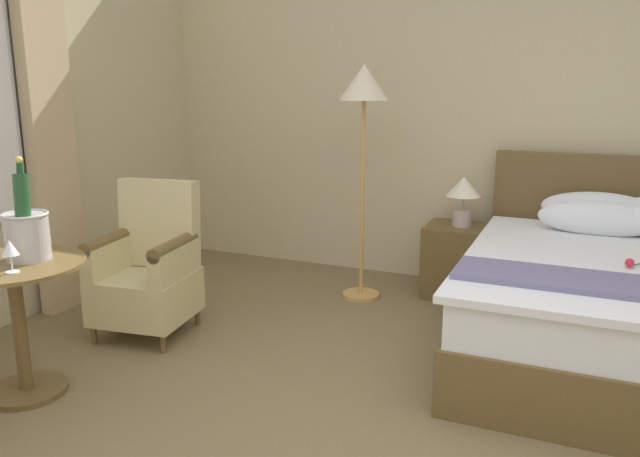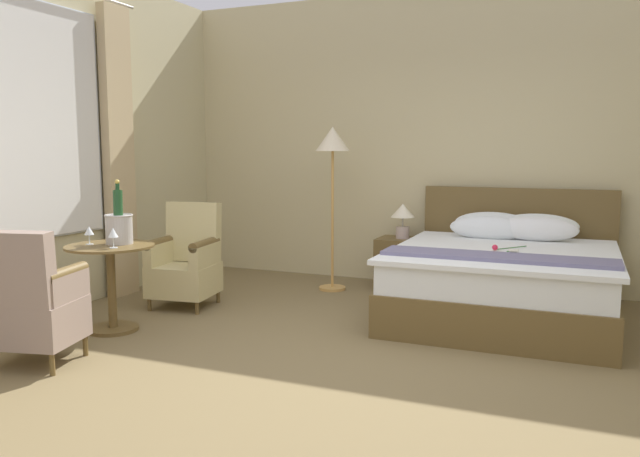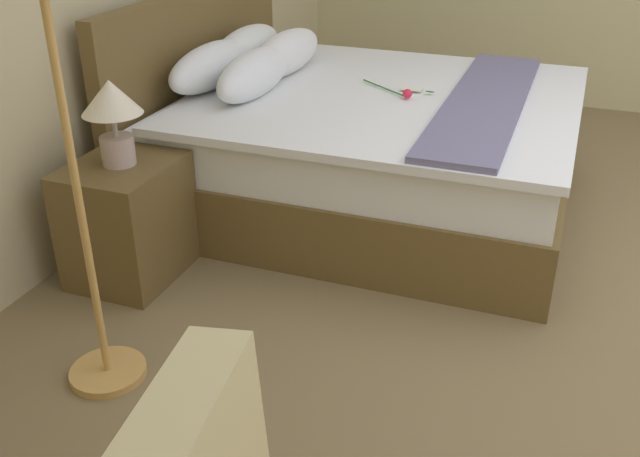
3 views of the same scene
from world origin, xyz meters
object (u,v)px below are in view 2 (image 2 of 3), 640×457
at_px(wine_glass_near_edge, 113,233).
at_px(side_table_round, 111,277).
at_px(bed, 505,277).
at_px(armchair_facing_bed, 30,303).
at_px(champagne_bucket, 119,225).
at_px(nightstand, 402,264).
at_px(bedside_lamp, 403,215).
at_px(wine_glass_near_bucket, 89,231).
at_px(armchair_by_window, 186,263).
at_px(floor_lamp_brass, 333,152).

bearing_deg(wine_glass_near_edge, side_table_round, 140.26).
distance_m(bed, armchair_facing_bed, 3.83).
height_order(champagne_bucket, armchair_facing_bed, champagne_bucket).
xyz_separation_m(bed, nightstand, (-1.14, 0.73, -0.08)).
relative_size(bedside_lamp, armchair_facing_bed, 0.39).
relative_size(nightstand, champagne_bucket, 1.03).
distance_m(wine_glass_near_bucket, armchair_facing_bed, 0.94).
distance_m(nightstand, wine_glass_near_bucket, 3.19).
bearing_deg(wine_glass_near_edge, bedside_lamp, 57.33).
bearing_deg(armchair_facing_bed, armchair_by_window, 89.78).
relative_size(wine_glass_near_bucket, wine_glass_near_edge, 0.94).
xyz_separation_m(bed, wine_glass_near_bucket, (-3.07, -1.74, 0.46)).
bearing_deg(floor_lamp_brass, bed, -12.67).
distance_m(nightstand, armchair_by_window, 2.27).
bearing_deg(wine_glass_near_edge, champagne_bucket, 118.93).
relative_size(wine_glass_near_edge, armchair_by_window, 0.16).
relative_size(floor_lamp_brass, champagne_bucket, 3.25).
height_order(bed, floor_lamp_brass, floor_lamp_brass).
xyz_separation_m(floor_lamp_brass, side_table_round, (-1.10, -2.10, -1.01)).
relative_size(nightstand, wine_glass_near_edge, 3.39).
bearing_deg(armchair_by_window, champagne_bucket, -93.02).
bearing_deg(armchair_facing_bed, champagne_bucket, 92.29).
bearing_deg(wine_glass_near_edge, bed, 33.22).
distance_m(bed, side_table_round, 3.37).
bearing_deg(wine_glass_near_bucket, armchair_facing_bed, -74.20).
relative_size(nightstand, armchair_by_window, 0.56).
xyz_separation_m(side_table_round, champagne_bucket, (0.03, 0.08, 0.42)).
height_order(floor_lamp_brass, wine_glass_near_edge, floor_lamp_brass).
distance_m(nightstand, champagne_bucket, 2.98).
height_order(bedside_lamp, floor_lamp_brass, floor_lamp_brass).
distance_m(nightstand, wine_glass_near_edge, 3.08).
relative_size(bed, side_table_round, 2.96).
height_order(nightstand, armchair_facing_bed, armchair_facing_bed).
relative_size(wine_glass_near_bucket, armchair_facing_bed, 0.16).
xyz_separation_m(wine_glass_near_edge, armchair_facing_bed, (-0.07, -0.76, -0.39)).
height_order(floor_lamp_brass, champagne_bucket, floor_lamp_brass).
distance_m(bed, bedside_lamp, 1.42).
relative_size(bed, bedside_lamp, 5.71).
distance_m(champagne_bucket, armchair_facing_bed, 1.05).
distance_m(floor_lamp_brass, champagne_bucket, 2.36).
bearing_deg(bedside_lamp, wine_glass_near_bucket, -128.04).
bearing_deg(armchair_facing_bed, wine_glass_near_bucket, 105.80).
height_order(side_table_round, champagne_bucket, champagne_bucket).
bearing_deg(bedside_lamp, champagne_bucket, -126.54).
bearing_deg(champagne_bucket, floor_lamp_brass, 62.06).
xyz_separation_m(bedside_lamp, armchair_by_window, (-1.70, -1.50, -0.38)).
bearing_deg(nightstand, wine_glass_near_edge, -122.67).
distance_m(nightstand, floor_lamp_brass, 1.40).
xyz_separation_m(bedside_lamp, wine_glass_near_bucket, (-1.94, -2.48, 0.03)).
relative_size(nightstand, bedside_lamp, 1.47).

